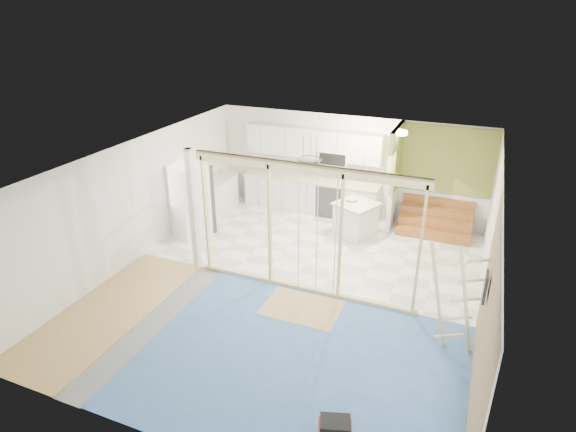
% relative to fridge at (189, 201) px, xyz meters
% --- Properties ---
extents(room, '(7.01, 8.01, 2.61)m').
position_rel_fridge_xyz_m(room, '(3.05, -1.25, 0.42)').
color(room, slate).
rests_on(room, ground).
extents(floor_overlays, '(7.00, 8.00, 0.03)m').
position_rel_fridge_xyz_m(floor_overlays, '(3.12, -1.19, -0.87)').
color(floor_overlays, white).
rests_on(floor_overlays, room).
extents(stud_frame, '(4.66, 0.14, 2.60)m').
position_rel_fridge_xyz_m(stud_frame, '(2.78, -1.25, 0.73)').
color(stud_frame, '#E4D68C').
rests_on(stud_frame, room).
extents(base_cabinets, '(4.45, 2.24, 0.93)m').
position_rel_fridge_xyz_m(base_cabinets, '(1.44, 2.11, -0.41)').
color(base_cabinets, silver).
rests_on(base_cabinets, room).
extents(upper_cabinets, '(3.60, 0.41, 0.85)m').
position_rel_fridge_xyz_m(upper_cabinets, '(2.21, 2.57, 0.94)').
color(upper_cabinets, silver).
rests_on(upper_cabinets, room).
extents(green_partition, '(2.25, 1.51, 2.60)m').
position_rel_fridge_xyz_m(green_partition, '(5.09, 2.41, 0.06)').
color(green_partition, olive).
rests_on(green_partition, room).
extents(pot_rack, '(0.52, 0.52, 0.72)m').
position_rel_fridge_xyz_m(pot_rack, '(2.74, 0.64, 1.12)').
color(pot_rack, black).
rests_on(pot_rack, room).
extents(sheathing_panel, '(0.02, 4.00, 2.60)m').
position_rel_fridge_xyz_m(sheathing_panel, '(6.53, -3.25, 0.42)').
color(sheathing_panel, '#9E7656').
rests_on(sheathing_panel, room).
extents(electrical_panel, '(0.04, 0.30, 0.40)m').
position_rel_fridge_xyz_m(electrical_panel, '(6.48, -2.65, 0.77)').
color(electrical_panel, '#39393E').
rests_on(electrical_panel, room).
extents(ceiling_light, '(0.32, 0.32, 0.08)m').
position_rel_fridge_xyz_m(ceiling_light, '(4.45, 1.75, 1.66)').
color(ceiling_light, '#FFEABF').
rests_on(ceiling_light, room).
extents(fridge, '(1.01, 0.97, 1.76)m').
position_rel_fridge_xyz_m(fridge, '(0.00, 0.00, 0.00)').
color(fridge, white).
rests_on(fridge, room).
extents(island, '(1.15, 1.15, 0.85)m').
position_rel_fridge_xyz_m(island, '(3.65, 1.45, -0.46)').
color(island, white).
rests_on(island, room).
extents(bowl, '(0.30, 0.30, 0.06)m').
position_rel_fridge_xyz_m(bowl, '(3.52, 1.54, -0.00)').
color(bowl, silver).
rests_on(bowl, island).
extents(soap_bottle_a, '(0.14, 0.14, 0.32)m').
position_rel_fridge_xyz_m(soap_bottle_a, '(0.94, 2.50, 0.21)').
color(soap_bottle_a, '#B3B9C8').
rests_on(soap_bottle_a, base_cabinets).
extents(soap_bottle_b, '(0.08, 0.08, 0.17)m').
position_rel_fridge_xyz_m(soap_bottle_b, '(2.42, 2.36, 0.14)').
color(soap_bottle_b, silver).
rests_on(soap_bottle_b, base_cabinets).
extents(ladder, '(1.01, 0.14, 1.89)m').
position_rel_fridge_xyz_m(ladder, '(6.13, -2.00, 0.09)').
color(ladder, tan).
rests_on(ladder, room).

